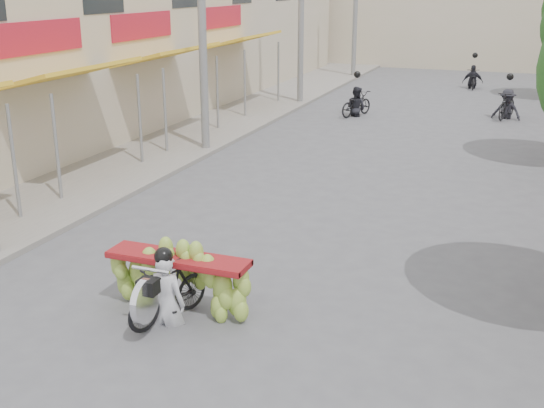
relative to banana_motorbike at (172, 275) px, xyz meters
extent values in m
plane|color=#55565B|center=(1.12, -2.12, -0.69)|extent=(120.00, 120.00, 0.00)
cube|color=gray|center=(-5.88, 12.88, -0.63)|extent=(4.00, 60.00, 0.12)
cube|color=#C2B499|center=(-10.88, 11.88, 2.31)|extent=(8.00, 40.00, 6.00)
cylinder|color=slate|center=(-5.18, 2.68, 0.59)|extent=(0.08, 0.08, 2.55)
cube|color=gold|center=(-6.00, 5.88, 2.06)|extent=(1.77, 4.00, 0.53)
cylinder|color=slate|center=(-5.18, 4.08, 0.59)|extent=(0.08, 0.08, 2.55)
cylinder|color=slate|center=(-5.18, 7.68, 0.59)|extent=(0.08, 0.08, 2.55)
cube|color=#B2172F|center=(-6.88, 5.88, 2.91)|extent=(0.10, 3.50, 0.80)
cube|color=gold|center=(-6.00, 10.88, 2.06)|extent=(1.77, 4.00, 0.53)
cylinder|color=slate|center=(-5.18, 9.08, 0.59)|extent=(0.08, 0.08, 2.55)
cylinder|color=slate|center=(-5.18, 12.68, 0.59)|extent=(0.08, 0.08, 2.55)
cube|color=#B2172F|center=(-6.88, 10.88, 2.91)|extent=(0.10, 3.50, 0.80)
cube|color=gold|center=(-6.00, 16.88, 2.06)|extent=(1.77, 4.00, 0.53)
cylinder|color=slate|center=(-5.18, 15.08, 0.59)|extent=(0.08, 0.08, 2.55)
cylinder|color=slate|center=(-5.18, 18.68, 0.59)|extent=(0.08, 0.08, 2.55)
cube|color=#B2172F|center=(-6.88, 16.88, 2.91)|extent=(0.10, 3.50, 0.80)
cube|color=#C2B499|center=(1.12, 35.88, 2.81)|extent=(20.00, 6.00, 7.00)
cylinder|color=slate|center=(-4.28, 9.88, 3.31)|extent=(0.24, 0.24, 8.00)
cylinder|color=slate|center=(-4.28, 18.88, 3.31)|extent=(0.24, 0.24, 8.00)
cylinder|color=slate|center=(-4.28, 27.88, 3.31)|extent=(0.24, 0.24, 8.00)
imported|color=black|center=(0.00, -0.14, -0.22)|extent=(0.95, 1.65, 0.94)
cylinder|color=silver|center=(0.00, -0.79, -0.07)|extent=(0.10, 0.66, 0.66)
cube|color=black|center=(0.00, -0.69, 0.11)|extent=(0.28, 0.22, 0.22)
cylinder|color=silver|center=(0.00, -0.59, 0.33)|extent=(0.60, 0.05, 0.05)
cube|color=maroon|center=(0.00, 0.21, 0.19)|extent=(2.27, 0.55, 0.10)
imported|color=silver|center=(0.00, -0.19, 0.42)|extent=(0.58, 0.43, 1.62)
sphere|color=black|center=(0.00, -0.22, 1.21)|extent=(0.28, 0.28, 0.28)
imported|color=black|center=(-1.42, 17.09, -0.22)|extent=(1.19, 1.77, 0.93)
imported|color=black|center=(-1.42, 17.09, 0.44)|extent=(0.91, 0.74, 1.65)
sphere|color=black|center=(-1.42, 17.09, 0.89)|extent=(0.26, 0.26, 0.26)
imported|color=black|center=(4.01, 18.46, -0.15)|extent=(0.96, 1.89, 1.07)
imported|color=black|center=(4.01, 18.46, 0.44)|extent=(1.16, 0.80, 1.65)
sphere|color=black|center=(4.01, 18.46, 0.89)|extent=(0.26, 0.26, 0.26)
imported|color=black|center=(2.12, 25.92, -0.26)|extent=(0.75, 1.58, 0.86)
imported|color=black|center=(2.12, 25.92, 0.44)|extent=(1.03, 0.67, 1.65)
sphere|color=black|center=(2.12, 25.92, 0.89)|extent=(0.26, 0.26, 0.26)
camera|label=1|loc=(4.78, -8.32, 4.24)|focal=45.00mm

